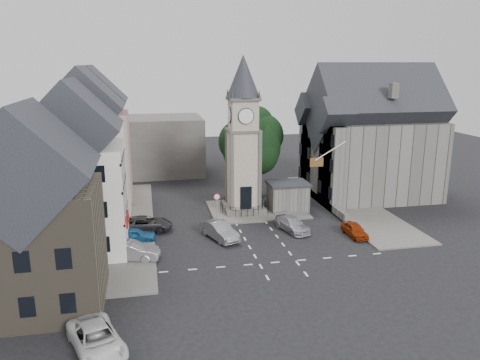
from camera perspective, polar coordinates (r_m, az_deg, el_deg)
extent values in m
plane|color=black|center=(42.85, 2.57, -7.03)|extent=(120.00, 120.00, 0.00)
cube|color=#595651|center=(47.39, -14.15, -5.27)|extent=(6.00, 30.00, 0.14)
cube|color=#595651|center=(53.83, 12.98, -2.85)|extent=(6.00, 26.00, 0.14)
cube|color=#595651|center=(50.49, 2.03, -3.61)|extent=(10.00, 8.00, 0.16)
cube|color=silver|center=(37.95, 4.60, -9.96)|extent=(20.00, 8.00, 0.01)
cube|color=#4C4944|center=(50.09, 0.36, -3.42)|extent=(4.20, 4.20, 0.70)
torus|color=black|center=(49.88, 0.36, -2.62)|extent=(4.86, 4.86, 0.06)
cube|color=gray|center=(48.95, 0.37, 1.44)|extent=(3.00, 3.00, 8.00)
cube|color=black|center=(48.28, 0.72, -2.18)|extent=(1.20, 0.25, 2.40)
cube|color=#4C4944|center=(48.23, 0.38, 6.08)|extent=(3.30, 3.30, 0.25)
cube|color=gray|center=(48.03, 0.38, 7.97)|extent=(2.70, 2.70, 3.20)
cylinder|color=white|center=(46.67, 0.74, 7.78)|extent=(1.50, 0.12, 1.50)
cube|color=#4C4944|center=(47.89, 0.38, 9.87)|extent=(3.10, 3.10, 0.30)
cone|color=black|center=(47.77, 0.39, 12.56)|extent=(3.40, 3.40, 4.20)
cube|color=#595652|center=(50.49, 5.82, -2.11)|extent=(4.00, 3.00, 2.80)
cube|color=black|center=(50.08, 5.87, -0.41)|extent=(4.30, 3.30, 0.25)
cylinder|color=black|center=(54.70, 1.34, 0.11)|extent=(0.70, 0.70, 4.40)
cylinder|color=black|center=(46.94, -2.84, -3.51)|extent=(0.10, 0.10, 2.50)
cone|color=#A50C0C|center=(46.48, -2.84, -2.08)|extent=(0.70, 0.06, 0.70)
cone|color=white|center=(46.46, -2.84, -2.08)|extent=(0.54, 0.04, 0.54)
cube|color=tan|center=(56.02, -17.11, 2.75)|extent=(7.50, 7.00, 10.00)
cube|color=beige|center=(48.23, -17.96, 0.91)|extent=(7.50, 7.00, 10.00)
cube|color=silver|center=(40.66, -19.08, -2.31)|extent=(7.50, 7.00, 9.00)
cube|color=#4F473B|center=(32.68, -23.60, -7.66)|extent=(8.00, 7.00, 8.00)
cube|color=#4C4944|center=(67.75, -13.19, 4.03)|extent=(20.00, 10.00, 8.00)
cube|color=#595652|center=(57.10, 15.66, 2.54)|extent=(14.00, 10.00, 9.00)
cube|color=#595652|center=(51.41, 11.24, 1.55)|extent=(1.60, 4.40, 9.00)
cube|color=#595652|center=(57.78, 8.60, 3.05)|extent=(1.60, 4.40, 9.00)
cube|color=#595652|center=(54.43, 9.46, -2.07)|extent=(0.40, 16.00, 0.90)
cylinder|color=white|center=(47.07, 10.99, 3.52)|extent=(3.17, 0.10, 1.89)
plane|color=#B21414|center=(46.77, 9.33, 2.15)|extent=(1.40, 0.00, 1.40)
imported|color=#1A548F|center=(42.71, -12.68, -6.56)|extent=(3.71, 1.62, 1.25)
imported|color=gray|center=(38.97, -13.24, -8.42)|extent=(4.89, 2.54, 1.54)
imported|color=#2B2C2D|center=(45.05, -11.52, -5.28)|extent=(5.32, 2.80, 1.43)
imported|color=gray|center=(42.34, -2.49, -6.19)|extent=(3.21, 4.94, 1.54)
imported|color=#ADAFB6|center=(44.57, 6.38, -5.38)|extent=(2.89, 4.76, 1.29)
imported|color=#8E2807|center=(44.24, 13.80, -5.91)|extent=(1.50, 3.60, 1.22)
imported|color=silver|center=(28.20, -17.07, -18.11)|extent=(4.00, 5.67, 1.44)
imported|color=#A89B8B|center=(53.24, 12.61, -2.02)|extent=(0.71, 0.47, 1.92)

